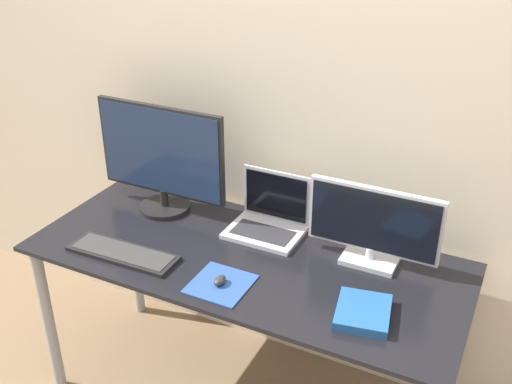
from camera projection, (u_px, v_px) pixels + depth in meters
name	position (u px, v px, depth m)	size (l,w,h in m)	color
wall_back	(292.00, 107.00, 2.47)	(7.00, 0.05, 2.50)	beige
desk	(245.00, 277.00, 2.40)	(1.73, 0.73, 0.77)	black
monitor_left	(161.00, 158.00, 2.58)	(0.61, 0.23, 0.48)	black
monitor_right	(373.00, 226.00, 2.24)	(0.51, 0.15, 0.32)	silver
laptop	(270.00, 217.00, 2.50)	(0.31, 0.24, 0.24)	silver
keyboard	(123.00, 253.00, 2.35)	(0.46, 0.15, 0.02)	black
mousepad	(221.00, 284.00, 2.18)	(0.21, 0.22, 0.00)	#2D519E
mouse	(220.00, 281.00, 2.17)	(0.04, 0.06, 0.03)	#333333
book	(363.00, 312.00, 2.01)	(0.21, 0.24, 0.03)	#235B9E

